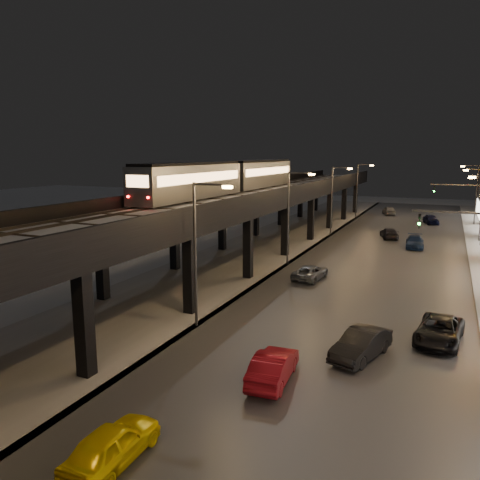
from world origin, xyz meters
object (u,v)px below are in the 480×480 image
(subway_train, at_px, (230,176))
(car_taxi, at_px, (112,446))
(car_far_white, at_px, (389,211))
(car_onc_silver, at_px, (361,345))
(car_mid_dark, at_px, (389,234))
(car_mid_silver, at_px, (310,273))
(car_onc_red, at_px, (431,220))
(car_onc_dark, at_px, (439,332))
(car_onc_white, at_px, (415,242))
(car_near_white, at_px, (273,367))

(subway_train, bearing_deg, car_taxi, -71.33)
(car_far_white, bearing_deg, car_onc_silver, 79.22)
(car_mid_dark, bearing_deg, car_mid_silver, 64.92)
(car_far_white, xyz_separation_m, car_onc_red, (7.19, -8.79, -0.04))
(car_onc_silver, distance_m, car_onc_dark, 5.37)
(subway_train, bearing_deg, car_mid_dark, 45.00)
(car_onc_silver, xyz_separation_m, car_onc_white, (0.51, 32.30, -0.06))
(car_far_white, relative_size, car_onc_silver, 0.98)
(car_near_white, xyz_separation_m, car_onc_dark, (7.06, 8.19, -0.03))
(car_mid_dark, relative_size, car_onc_dark, 0.90)
(car_near_white, relative_size, car_onc_silver, 0.98)
(car_taxi, relative_size, car_onc_dark, 0.83)
(car_onc_dark, relative_size, car_onc_red, 1.20)
(subway_train, distance_m, car_near_white, 31.25)
(car_near_white, height_order, car_onc_silver, car_onc_silver)
(car_far_white, xyz_separation_m, car_onc_silver, (5.73, -61.72, -0.01))
(car_onc_white, relative_size, car_onc_red, 1.12)
(car_taxi, distance_m, car_mid_dark, 49.72)
(car_taxi, bearing_deg, car_mid_dark, -94.91)
(car_onc_silver, bearing_deg, car_mid_dark, 110.98)
(car_taxi, relative_size, car_near_white, 0.94)
(subway_train, xyz_separation_m, car_mid_dark, (15.15, 15.14, -7.59))
(car_taxi, bearing_deg, car_onc_white, -99.68)
(car_onc_white, xyz_separation_m, car_onc_red, (0.95, 20.63, 0.03))
(car_mid_silver, height_order, car_onc_dark, car_onc_dark)
(car_mid_silver, bearing_deg, car_onc_red, -96.84)
(car_taxi, height_order, car_mid_dark, car_taxi)
(car_mid_dark, height_order, car_onc_dark, car_onc_dark)
(car_onc_dark, bearing_deg, car_onc_red, 98.81)
(car_near_white, xyz_separation_m, car_mid_silver, (-3.37, 18.48, -0.11))
(car_far_white, bearing_deg, car_mid_silver, 72.74)
(car_mid_dark, xyz_separation_m, car_far_white, (-2.84, 24.35, 0.10))
(subway_train, relative_size, car_onc_white, 7.12)
(car_onc_silver, xyz_separation_m, car_onc_dark, (3.72, 3.88, -0.05))
(car_mid_dark, xyz_separation_m, car_onc_dark, (6.60, -33.48, 0.05))
(car_onc_red, bearing_deg, car_near_white, -111.36)
(car_mid_silver, distance_m, car_far_white, 47.56)
(car_mid_silver, xyz_separation_m, car_onc_white, (7.22, 18.13, 0.06))
(car_near_white, relative_size, car_mid_dark, 0.98)
(car_near_white, height_order, car_mid_dark, car_near_white)
(subway_train, height_order, car_mid_silver, subway_train)
(car_onc_dark, bearing_deg, car_onc_silver, -127.57)
(car_taxi, distance_m, car_onc_white, 45.06)
(car_mid_silver, bearing_deg, car_far_white, -86.12)
(car_taxi, distance_m, car_far_white, 73.95)
(car_onc_red, bearing_deg, car_far_white, 112.72)
(car_far_white, height_order, car_onc_red, car_far_white)
(subway_train, xyz_separation_m, car_onc_red, (19.49, 30.71, -7.53))
(car_onc_red, bearing_deg, car_onc_dark, -103.93)
(car_onc_dark, bearing_deg, car_onc_white, 102.61)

